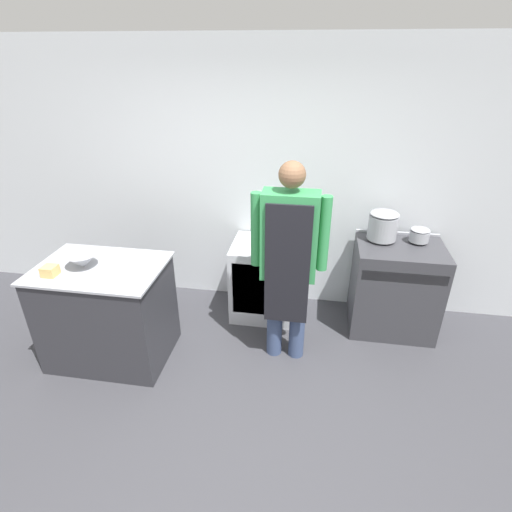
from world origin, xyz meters
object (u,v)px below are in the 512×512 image
fridge_unit (263,279)px  mixing_bowl (83,261)px  person_cook (289,255)px  stove (394,288)px  sauce_pot (419,234)px  plastic_tub (50,271)px  stock_pot (383,225)px

fridge_unit → mixing_bowl: mixing_bowl is taller
fridge_unit → person_cook: size_ratio=0.44×
stove → person_cook: bearing=-149.3°
sauce_pot → stove: bearing=-145.8°
stove → person_cook: (-1.02, -0.60, 0.59)m
fridge_unit → sauce_pot: size_ratio=4.44×
stove → sauce_pot: (0.16, 0.11, 0.54)m
stove → mixing_bowl: (-2.71, -0.87, 0.53)m
plastic_tub → fridge_unit: bearing=34.6°
fridge_unit → mixing_bowl: 1.77m
fridge_unit → plastic_tub: bearing=-145.4°
fridge_unit → person_cook: person_cook is taller
plastic_tub → stock_pot: stock_pot is taller
mixing_bowl → plastic_tub: size_ratio=2.40×
stove → person_cook: person_cook is taller
person_cook → plastic_tub: person_cook is taller
mixing_bowl → sauce_pot: (2.87, 0.98, 0.01)m
fridge_unit → plastic_tub: (-1.58, -1.09, 0.57)m
mixing_bowl → sauce_pot: bearing=18.9°
mixing_bowl → stock_pot: (2.53, 0.98, 0.08)m
stove → stock_pot: 0.65m
stove → person_cook: 1.32m
fridge_unit → plastic_tub: size_ratio=7.31×
stock_pot → sauce_pot: (0.34, -0.00, -0.07)m
plastic_tub → sauce_pot: sauce_pot is taller
stove → fridge_unit: 1.32m
stove → plastic_tub: plastic_tub is taller
stove → plastic_tub: (-2.90, -1.05, 0.51)m
stove → mixing_bowl: bearing=-162.1°
plastic_tub → stock_pot: (2.71, 1.16, 0.10)m
mixing_bowl → plastic_tub: (-0.19, -0.17, -0.02)m
mixing_bowl → stock_pot: 2.72m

